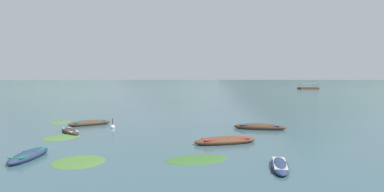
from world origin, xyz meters
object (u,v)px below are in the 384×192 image
Objects in this scene: rowboat_3 at (90,123)px; rowboat_4 at (280,165)px; ferry_0 at (308,88)px; rowboat_0 at (29,155)px; mooring_buoy at (113,127)px; rowboat_2 at (260,127)px; rowboat_5 at (70,131)px; rowboat_6 at (225,141)px.

rowboat_3 is 19.29m from rowboat_4.
ferry_0 is (59.86, 93.22, 0.26)m from rowboat_3.
rowboat_0 is 120.71m from ferry_0.
rowboat_0 is 10.24m from mooring_buoy.
rowboat_5 is at bearing -175.03° from rowboat_2.
rowboat_0 is 0.77× the size of rowboat_6.
mooring_buoy is (-10.79, 12.19, -0.03)m from rowboat_4.
rowboat_0 is at bearing -148.85° from rowboat_2.
rowboat_3 is 4.11m from rowboat_5.
mooring_buoy is at bearing 77.47° from rowboat_0.
rowboat_2 reaches higher than rowboat_5.
mooring_buoy is at bearing -35.21° from rowboat_3.
rowboat_2 is (14.93, 9.02, 0.02)m from rowboat_0.
ferry_0 is (44.64, 95.97, 0.25)m from rowboat_2.
rowboat_5 is (-13.60, 9.87, 0.01)m from rowboat_4.
rowboat_5 is at bearing 160.17° from rowboat_6.
mooring_buoy is at bearing 175.63° from rowboat_2.
mooring_buoy reaches higher than rowboat_0.
rowboat_6 is (-3.75, -5.59, -0.01)m from rowboat_2.
rowboat_0 is at bearing 170.43° from rowboat_4.
rowboat_0 is 7.70m from rowboat_5.
mooring_buoy reaches higher than rowboat_4.
ferry_0 is at bearing 65.06° from rowboat_2.
ferry_0 is 8.90× the size of mooring_buoy.
rowboat_2 is at bearing 80.30° from rowboat_4.
mooring_buoy is at bearing 39.53° from rowboat_5.
rowboat_2 is 12.74m from mooring_buoy.
rowboat_3 is at bearing 144.79° from mooring_buoy.
rowboat_2 is 0.54× the size of ferry_0.
rowboat_6 reaches higher than rowboat_5.
rowboat_5 is 3.64m from mooring_buoy.
rowboat_4 is at bearing -46.37° from rowboat_3.
rowboat_5 is 114.41m from ferry_0.
rowboat_6 is at bearing -19.83° from rowboat_5.
rowboat_4 is 0.72× the size of rowboat_6.
rowboat_0 is 1.05× the size of rowboat_5.
rowboat_4 is at bearing -48.48° from mooring_buoy.
rowboat_2 reaches higher than rowboat_3.
rowboat_2 is 15.47m from rowboat_3.
rowboat_4 is at bearing -71.92° from rowboat_6.
rowboat_2 is at bearing -4.37° from mooring_buoy.
ferry_0 is at bearing 66.52° from rowboat_4.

